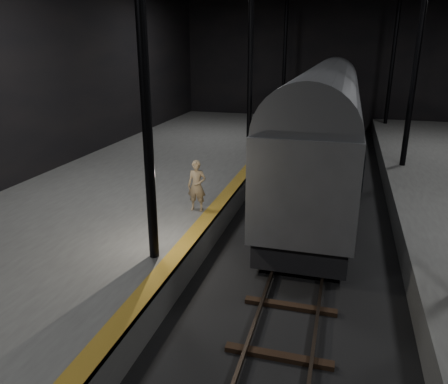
% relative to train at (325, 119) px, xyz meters
% --- Properties ---
extents(ground, '(44.00, 44.00, 0.00)m').
position_rel_train_xyz_m(ground, '(0.00, -7.57, -3.11)').
color(ground, black).
rests_on(ground, ground).
extents(platform_left, '(9.00, 43.80, 1.00)m').
position_rel_train_xyz_m(platform_left, '(-7.50, -7.57, -2.61)').
color(platform_left, '#4D4D4A').
rests_on(platform_left, ground).
extents(tactile_strip, '(0.50, 43.80, 0.01)m').
position_rel_train_xyz_m(tactile_strip, '(-3.25, -7.57, -2.10)').
color(tactile_strip, '#7C6316').
rests_on(tactile_strip, platform_left).
extents(track, '(2.40, 43.00, 0.24)m').
position_rel_train_xyz_m(track, '(0.00, -7.57, -3.04)').
color(track, '#3F3328').
rests_on(track, ground).
extents(train, '(3.12, 20.83, 5.57)m').
position_rel_train_xyz_m(train, '(0.00, 0.00, 0.00)').
color(train, '#919498').
rests_on(train, ground).
extents(woman, '(0.67, 0.46, 1.80)m').
position_rel_train_xyz_m(woman, '(-3.80, -7.91, -1.21)').
color(woman, '#977F5C').
rests_on(woman, platform_left).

